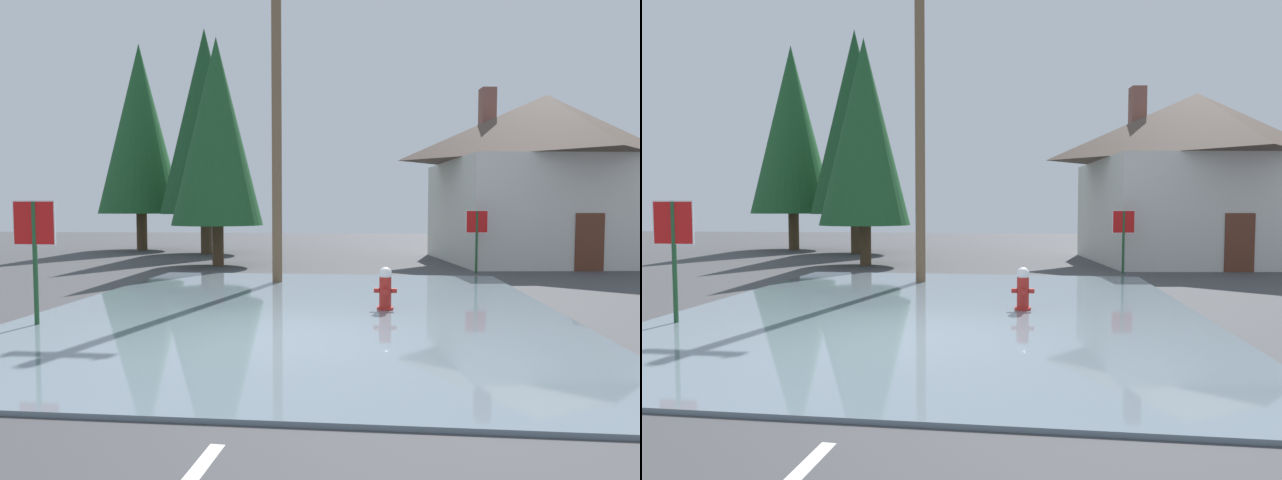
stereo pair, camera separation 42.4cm
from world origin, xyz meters
TOP-DOWN VIEW (x-y plane):
  - ground_plane at (0.00, 0.00)m, footprint 80.00×80.00m
  - flood_puddle at (0.05, 2.47)m, footprint 10.36×11.82m
  - lane_stop_bar at (0.55, -1.11)m, footprint 3.43×0.63m
  - stop_sign_near at (-4.48, 0.45)m, footprint 0.80×0.08m
  - fire_hydrant at (1.76, 2.49)m, footprint 0.47×0.40m
  - utility_pole at (-1.19, 6.44)m, footprint 1.60×0.28m
  - stop_sign_far at (4.94, 9.47)m, footprint 0.74×0.17m
  - house at (8.50, 14.05)m, footprint 9.43×8.56m
  - pine_tree_tall_left at (-6.43, 16.45)m, footprint 4.27×4.27m
  - pine_tree_mid_left at (-4.30, 11.14)m, footprint 3.41×3.41m
  - pine_tree_short_left at (-10.57, 18.49)m, footprint 4.29×4.29m

SIDE VIEW (x-z plane):
  - ground_plane at x=0.00m, z-range -0.10..0.00m
  - lane_stop_bar at x=0.55m, z-range 0.00..0.01m
  - flood_puddle at x=0.05m, z-range 0.00..0.06m
  - fire_hydrant at x=1.76m, z-range -0.01..0.93m
  - stop_sign_far at x=4.94m, z-range 0.44..2.54m
  - stop_sign_near at x=-4.48m, z-range 0.49..2.77m
  - house at x=8.50m, z-range -0.14..7.15m
  - utility_pole at x=-1.19m, z-range 0.18..9.74m
  - pine_tree_mid_left at x=-4.30m, z-range 0.75..9.28m
  - pine_tree_tall_left at x=-6.43m, z-range 0.94..11.62m
  - pine_tree_short_left at x=-10.57m, z-range 0.95..11.66m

